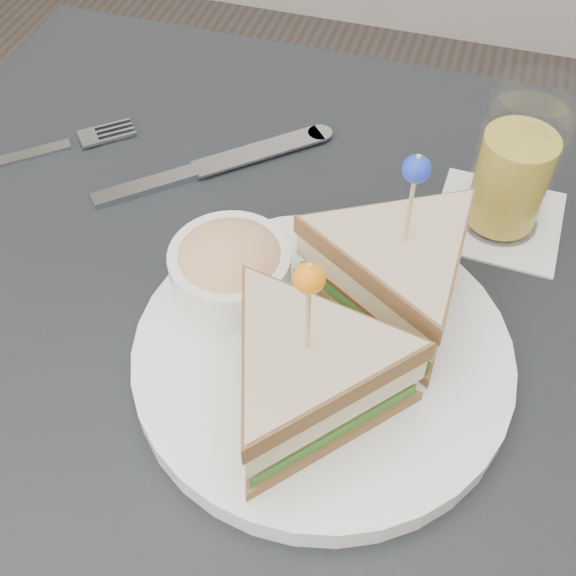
% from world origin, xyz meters
% --- Properties ---
extents(table, '(0.80, 0.80, 0.75)m').
position_xyz_m(table, '(0.00, 0.00, 0.67)').
color(table, black).
rests_on(table, ground).
extents(plate_meal, '(0.36, 0.36, 0.17)m').
position_xyz_m(plate_meal, '(0.05, -0.01, 0.80)').
color(plate_meal, white).
rests_on(plate_meal, table).
extents(cutlery_fork, '(0.15, 0.13, 0.01)m').
position_xyz_m(cutlery_fork, '(-0.27, 0.15, 0.75)').
color(cutlery_fork, silver).
rests_on(cutlery_fork, table).
extents(cutlery_knife, '(0.19, 0.18, 0.01)m').
position_xyz_m(cutlery_knife, '(-0.12, 0.17, 0.75)').
color(cutlery_knife, '#B9BCC5').
rests_on(cutlery_knife, table).
extents(drink_set, '(0.11, 0.11, 0.14)m').
position_xyz_m(drink_set, '(0.15, 0.18, 0.81)').
color(drink_set, white).
rests_on(drink_set, table).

